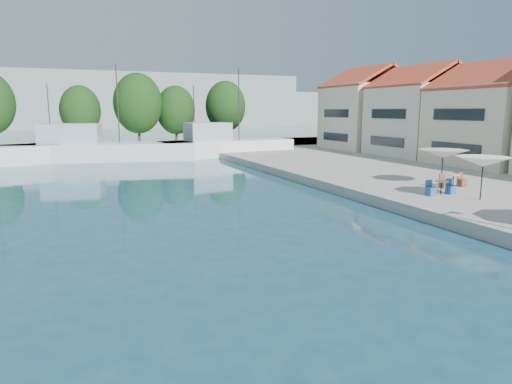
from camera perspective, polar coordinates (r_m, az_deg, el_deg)
name	(u,v)px	position (r m, az deg, el deg)	size (l,w,h in m)	color
quay_right	(506,174)	(40.10, 28.81, 1.99)	(32.00, 92.00, 0.60)	#A09D91
quay_far	(79,149)	(62.15, -21.24, 5.02)	(90.00, 16.00, 0.60)	#A09D91
hill_east	(203,108)	(181.70, -6.62, 10.36)	(140.00, 40.00, 12.00)	gray
building_04	(497,112)	(43.27, 27.95, 8.85)	(9.00, 8.80, 9.20)	beige
building_05	(421,109)	(49.56, 19.92, 9.72)	(8.40, 8.80, 9.70)	silver
building_06	(367,107)	(56.59, 13.76, 10.25)	(9.00, 8.80, 10.20)	beige
trawler_03	(96,150)	(50.28, -19.37, 4.96)	(19.77, 8.75, 10.20)	silver
trawler_04	(224,147)	(52.08, -4.06, 5.67)	(15.83, 5.68, 10.20)	silver
tree_05	(80,110)	(66.63, -21.11, 9.50)	(5.32, 5.32, 7.87)	#3F2B19
tree_06	(138,103)	(63.57, -14.56, 10.67)	(6.38, 6.38, 9.45)	#3F2B19
tree_07	(176,110)	(65.07, -10.01, 10.05)	(5.36, 5.36, 7.93)	#3F2B19
tree_08	(226,106)	(69.77, -3.83, 10.64)	(6.02, 6.02, 8.92)	#3F2B19
umbrella_white	(483,162)	(25.71, 26.54, 3.42)	(2.70, 2.70, 2.23)	black
umbrella_cream	(443,154)	(30.20, 22.35, 4.46)	(2.98, 2.98, 2.17)	black
cafe_table_02	(441,190)	(26.66, 22.12, 0.27)	(1.82, 0.70, 0.76)	black
cafe_table_03	(453,182)	(29.60, 23.41, 1.10)	(1.82, 0.70, 0.76)	black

